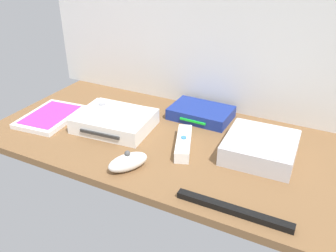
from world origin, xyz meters
TOP-DOWN VIEW (x-y plane):
  - ground_plane at (0.00, 0.00)cm, footprint 100.00×48.00cm
  - back_wall at (0.00, 24.60)cm, footprint 110.00×1.20cm
  - game_console at (-16.46, -1.26)cm, footprint 22.32×17.88cm
  - mini_computer at (24.33, 2.74)cm, footprint 17.63×17.63cm
  - game_case at (-37.09, -5.31)cm, footprint 15.40×20.25cm
  - network_router at (3.20, 15.73)cm, footprint 18.20×12.62cm
  - remote_wand at (5.74, -2.39)cm, footprint 8.60×15.12cm
  - remote_nunchuk at (-2.01, -16.88)cm, footprint 8.90×10.84cm
  - remote_classic_pad at (-16.63, -0.82)cm, footprint 14.77×8.68cm
  - sensor_bar at (24.85, -20.19)cm, footprint 24.01×1.94cm

SIDE VIEW (x-z plane):
  - ground_plane at x=0.00cm, z-range -2.00..0.00cm
  - sensor_bar at x=24.85cm, z-range 0.00..1.40cm
  - game_case at x=-37.09cm, z-range -0.02..1.54cm
  - remote_wand at x=5.74cm, z-range -0.19..3.21cm
  - network_router at x=3.20cm, z-range 0.00..3.40cm
  - remote_nunchuk at x=-2.01cm, z-range -0.51..4.59cm
  - game_console at x=-16.46cm, z-range 0.00..4.40cm
  - mini_computer at x=24.33cm, z-range -0.01..5.29cm
  - remote_classic_pad at x=-16.63cm, z-range 4.21..6.61cm
  - back_wall at x=0.00cm, z-range 0.00..64.00cm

